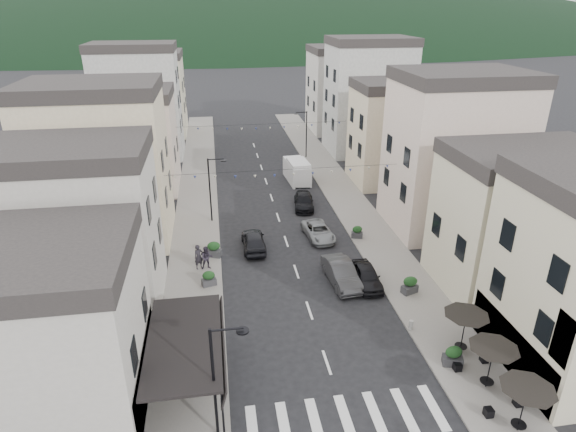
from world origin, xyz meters
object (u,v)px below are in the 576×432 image
parked_car_a (367,276)px  parked_car_e (254,241)px  parked_car_d (304,201)px  pedestrian_a (199,257)px  parked_car_c (318,231)px  pedestrian_b (207,258)px  delivery_van (297,171)px  parked_car_b (341,273)px

parked_car_a → parked_car_e: parked_car_e is taller
parked_car_a → parked_car_d: parked_car_a is taller
parked_car_d → pedestrian_a: bearing=-125.4°
parked_car_c → pedestrian_b: size_ratio=2.44×
delivery_van → pedestrian_a: (-10.57, -18.17, -0.14)m
parked_car_c → parked_car_d: size_ratio=1.00×
pedestrian_a → parked_car_b: bearing=-45.7°
parked_car_d → pedestrian_b: bearing=-123.3°
parked_car_a → delivery_van: size_ratio=0.77×
parked_car_b → pedestrian_b: size_ratio=2.61×
parked_car_b → pedestrian_b: bearing=156.0°
delivery_van → pedestrian_b: bearing=-122.6°
parked_car_c → parked_car_e: parked_car_e is taller
parked_car_c → pedestrian_a: bearing=-164.9°
delivery_van → pedestrian_b: 20.86m
parked_car_a → pedestrian_a: pedestrian_a is taller
parked_car_a → pedestrian_a: (-11.72, 3.93, 0.38)m
parked_car_c → pedestrian_a: 10.64m
parked_car_c → pedestrian_a: pedestrian_a is taller
parked_car_c → parked_car_e: 5.72m
parked_car_c → pedestrian_b: (-9.32, -3.98, 0.41)m
parked_car_e → delivery_van: bearing=-112.5°
parked_car_a → pedestrian_b: 11.75m
parked_car_b → parked_car_d: parked_car_b is taller
delivery_van → parked_car_e: bearing=-115.9°
pedestrian_a → pedestrian_b: size_ratio=1.06×
parked_car_b → pedestrian_a: bearing=156.3°
parked_car_d → pedestrian_b: size_ratio=2.45×
pedestrian_b → parked_car_c: bearing=19.1°
parked_car_b → parked_car_e: bearing=128.2°
pedestrian_b → pedestrian_a: bearing=162.0°
parked_car_e → delivery_van: 16.73m
parked_car_d → pedestrian_b: pedestrian_b is taller
parked_car_c → parked_car_d: parked_car_d is taller
delivery_van → parked_car_b: bearing=-95.5°
parked_car_b → parked_car_d: size_ratio=1.07×
parked_car_c → parked_car_e: (-5.60, -1.17, 0.14)m
parked_car_d → delivery_van: size_ratio=0.84×
pedestrian_a → pedestrian_b: pedestrian_a is taller
parked_car_d → parked_car_e: bearing=-117.6°
parked_car_b → parked_car_e: size_ratio=1.07×
parked_car_c → delivery_van: (0.66, 14.33, 0.61)m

